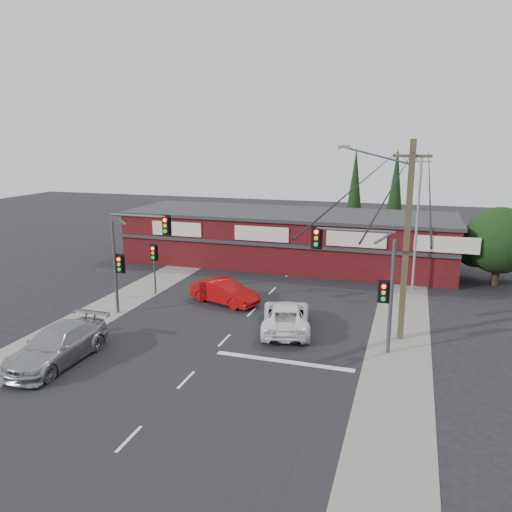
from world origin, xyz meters
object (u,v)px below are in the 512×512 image
(silver_suv, at_px, (57,345))
(red_sedan, at_px, (225,292))
(utility_pole, at_px, (404,235))
(white_suv, at_px, (286,316))
(shop_building, at_px, (287,237))

(silver_suv, relative_size, red_sedan, 1.25)
(silver_suv, bearing_deg, utility_pole, 27.86)
(white_suv, distance_m, shop_building, 15.06)
(silver_suv, height_order, red_sedan, silver_suv)
(white_suv, relative_size, red_sedan, 1.19)
(white_suv, xyz_separation_m, red_sedan, (-4.72, 3.11, -0.00))
(silver_suv, height_order, utility_pole, utility_pole)
(white_suv, xyz_separation_m, shop_building, (-3.59, 14.55, 1.39))
(white_suv, height_order, silver_suv, silver_suv)
(red_sedan, height_order, shop_building, shop_building)
(white_suv, distance_m, utility_pole, 7.43)
(utility_pole, bearing_deg, silver_suv, -152.46)
(red_sedan, distance_m, shop_building, 11.58)
(shop_building, bearing_deg, white_suv, -76.14)
(shop_building, xyz_separation_m, utility_pole, (9.36, -14.00, 3.26))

